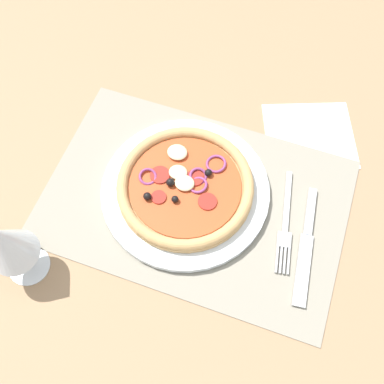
# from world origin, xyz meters

# --- Properties ---
(ground_plane) EXTENTS (1.90, 1.40, 0.02)m
(ground_plane) POSITION_xyz_m (0.00, 0.00, -0.01)
(ground_plane) COLOR #9E7A56
(placemat) EXTENTS (0.49, 0.33, 0.00)m
(placemat) POSITION_xyz_m (0.00, 0.00, 0.00)
(placemat) COLOR gray
(placemat) RESTS_ON ground_plane
(plate) EXTENTS (0.28, 0.28, 0.01)m
(plate) POSITION_xyz_m (0.02, -0.01, 0.01)
(plate) COLOR white
(plate) RESTS_ON placemat
(pizza) EXTENTS (0.22, 0.22, 0.03)m
(pizza) POSITION_xyz_m (0.02, -0.01, 0.03)
(pizza) COLOR tan
(pizza) RESTS_ON plate
(fork) EXTENTS (0.05, 0.18, 0.00)m
(fork) POSITION_xyz_m (-0.15, -0.00, 0.01)
(fork) COLOR silver
(fork) RESTS_ON placemat
(knife) EXTENTS (0.04, 0.20, 0.01)m
(knife) POSITION_xyz_m (-0.19, 0.02, 0.01)
(knife) COLOR silver
(knife) RESTS_ON placemat
(wine_glass) EXTENTS (0.07, 0.07, 0.15)m
(wine_glass) POSITION_xyz_m (0.21, 0.19, 0.10)
(wine_glass) COLOR silver
(wine_glass) RESTS_ON ground_plane
(napkin) EXTENTS (0.20, 0.19, 0.00)m
(napkin) POSITION_xyz_m (-0.15, -0.19, 0.00)
(napkin) COLOR white
(napkin) RESTS_ON ground_plane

